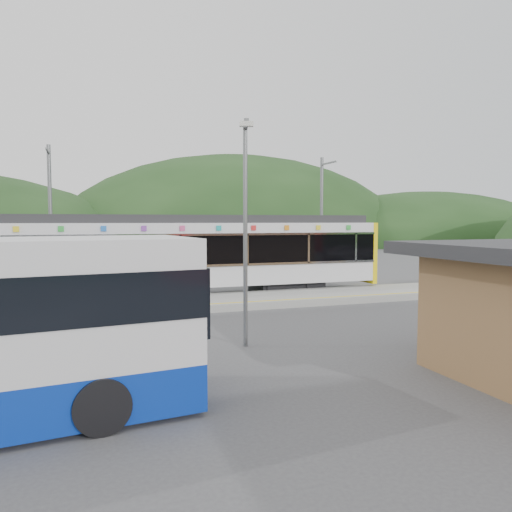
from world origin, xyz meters
name	(u,v)px	position (x,y,z in m)	size (l,w,h in m)	color
ground	(253,320)	(0.00, 0.00, 0.00)	(120.00, 120.00, 0.00)	#4C4C4F
hills	(336,292)	(6.19, 5.29, 0.00)	(146.00, 149.00, 26.00)	#1E3D19
platform	(227,301)	(0.00, 3.30, 0.15)	(26.00, 3.20, 0.30)	#9E9E99
yellow_line	(236,302)	(0.00, 2.00, 0.30)	(26.00, 0.10, 0.01)	yellow
train	(163,253)	(-2.20, 6.00, 2.06)	(20.44, 3.01, 3.74)	black
catenary_mast_west	(50,217)	(-7.00, 8.56, 3.65)	(0.18, 1.80, 7.00)	slate
catenary_mast_east	(322,218)	(7.00, 8.56, 3.65)	(0.18, 1.80, 7.00)	slate
lamp_post	(247,215)	(-1.41, -3.58, 3.65)	(0.40, 1.11, 6.12)	slate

